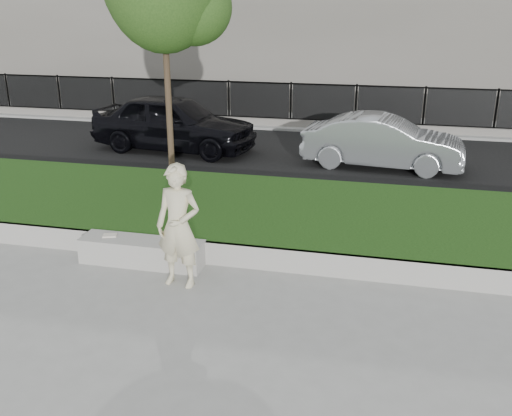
% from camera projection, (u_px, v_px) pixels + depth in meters
% --- Properties ---
extents(ground, '(90.00, 90.00, 0.00)m').
position_uv_depth(ground, '(193.00, 293.00, 8.66)').
color(ground, gray).
rests_on(ground, ground).
extents(grass_bank, '(34.00, 4.00, 0.40)m').
position_uv_depth(grass_bank, '(242.00, 213.00, 11.34)').
color(grass_bank, black).
rests_on(grass_bank, ground).
extents(grass_kerb, '(34.00, 0.08, 0.40)m').
position_uv_depth(grass_kerb, '(213.00, 253.00, 9.54)').
color(grass_kerb, '#A3A098').
rests_on(grass_kerb, ground).
extents(street, '(34.00, 7.00, 0.04)m').
position_uv_depth(street, '(290.00, 155.00, 16.43)').
color(street, black).
rests_on(street, ground).
extents(far_pavement, '(34.00, 3.00, 0.12)m').
position_uv_depth(far_pavement, '(311.00, 123.00, 20.54)').
color(far_pavement, gray).
rests_on(far_pavement, ground).
extents(iron_fence, '(32.00, 0.30, 1.50)m').
position_uv_depth(iron_fence, '(308.00, 115.00, 19.46)').
color(iron_fence, slate).
rests_on(iron_fence, far_pavement).
extents(stone_bench, '(2.10, 0.52, 0.43)m').
position_uv_depth(stone_bench, '(142.00, 252.00, 9.57)').
color(stone_bench, '#A3A098').
rests_on(stone_bench, ground).
extents(man, '(0.74, 0.52, 1.94)m').
position_uv_depth(man, '(178.00, 226.00, 8.62)').
color(man, beige).
rests_on(man, ground).
extents(book, '(0.27, 0.23, 0.03)m').
position_uv_depth(book, '(110.00, 235.00, 9.65)').
color(book, silver).
rests_on(book, stone_bench).
extents(car_dark, '(5.01, 2.51, 1.64)m').
position_uv_depth(car_dark, '(174.00, 123.00, 16.56)').
color(car_dark, black).
rests_on(car_dark, street).
extents(car_silver, '(4.27, 1.88, 1.36)m').
position_uv_depth(car_silver, '(383.00, 142.00, 14.88)').
color(car_silver, '#979CA0').
rests_on(car_silver, street).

